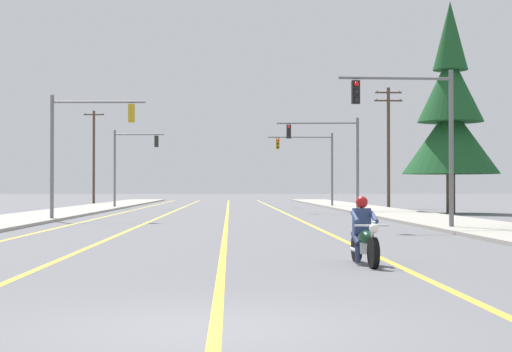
% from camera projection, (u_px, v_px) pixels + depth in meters
% --- Properties ---
extents(ground_plane, '(400.00, 400.00, 0.00)m').
position_uv_depth(ground_plane, '(207.00, 328.00, 9.54)').
color(ground_plane, '#5B5B60').
extents(lane_stripe_center, '(0.16, 100.00, 0.01)m').
position_uv_depth(lane_stripe_center, '(227.00, 212.00, 54.52)').
color(lane_stripe_center, yellow).
rests_on(lane_stripe_center, ground).
extents(lane_stripe_left, '(0.16, 100.00, 0.01)m').
position_uv_depth(lane_stripe_left, '(172.00, 212.00, 54.40)').
color(lane_stripe_left, yellow).
rests_on(lane_stripe_left, ground).
extents(lane_stripe_right, '(0.16, 100.00, 0.01)m').
position_uv_depth(lane_stripe_right, '(283.00, 212.00, 54.63)').
color(lane_stripe_right, yellow).
rests_on(lane_stripe_right, ground).
extents(lane_stripe_far_left, '(0.16, 100.00, 0.01)m').
position_uv_depth(lane_stripe_far_left, '(124.00, 212.00, 54.30)').
color(lane_stripe_far_left, yellow).
rests_on(lane_stripe_far_left, ground).
extents(sidewalk_kerb_right, '(4.40, 110.00, 0.14)m').
position_uv_depth(sidewalk_kerb_right, '(393.00, 213.00, 49.84)').
color(sidewalk_kerb_right, '#9E998E').
rests_on(sidewalk_kerb_right, ground).
extents(sidewalk_kerb_left, '(4.40, 110.00, 0.14)m').
position_uv_depth(sidewalk_kerb_left, '(55.00, 214.00, 49.19)').
color(sidewalk_kerb_left, '#9E998E').
rests_on(sidewalk_kerb_left, ground).
extents(motorcycle_with_rider, '(0.70, 2.19, 1.46)m').
position_uv_depth(motorcycle_with_rider, '(364.00, 237.00, 17.34)').
color(motorcycle_with_rider, black).
rests_on(motorcycle_with_rider, ground).
extents(traffic_signal_near_right, '(4.49, 0.52, 6.20)m').
position_uv_depth(traffic_signal_near_right, '(419.00, 125.00, 31.48)').
color(traffic_signal_near_right, slate).
rests_on(traffic_signal_near_right, ground).
extents(traffic_signal_near_left, '(4.68, 0.37, 6.20)m').
position_uv_depth(traffic_signal_near_left, '(79.00, 138.00, 40.17)').
color(traffic_signal_near_left, slate).
rests_on(traffic_signal_near_left, ground).
extents(traffic_signal_mid_right, '(5.36, 0.50, 6.20)m').
position_uv_depth(traffic_signal_mid_right, '(334.00, 149.00, 53.28)').
color(traffic_signal_mid_right, slate).
rests_on(traffic_signal_mid_right, ground).
extents(traffic_signal_mid_left, '(4.00, 0.43, 6.20)m').
position_uv_depth(traffic_signal_mid_left, '(129.00, 157.00, 64.77)').
color(traffic_signal_mid_left, slate).
rests_on(traffic_signal_mid_left, ground).
extents(traffic_signal_far_right, '(5.45, 0.37, 6.20)m').
position_uv_depth(traffic_signal_far_right, '(313.00, 158.00, 68.24)').
color(traffic_signal_far_right, slate).
rests_on(traffic_signal_far_right, ground).
extents(utility_pole_right_far, '(2.27, 0.26, 9.66)m').
position_uv_depth(utility_pole_right_far, '(388.00, 143.00, 65.47)').
color(utility_pole_right_far, '#4C3828').
rests_on(utility_pole_right_far, ground).
extents(utility_pole_left_far, '(2.11, 0.26, 9.64)m').
position_uv_depth(utility_pole_left_far, '(94.00, 155.00, 85.05)').
color(utility_pole_left_far, '#4C3828').
rests_on(utility_pole_left_far, ground).
extents(conifer_tree_right_verge_far, '(6.13, 6.13, 13.49)m').
position_uv_depth(conifer_tree_right_verge_far, '(450.00, 116.00, 51.76)').
color(conifer_tree_right_verge_far, '#4C3828').
rests_on(conifer_tree_right_verge_far, ground).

